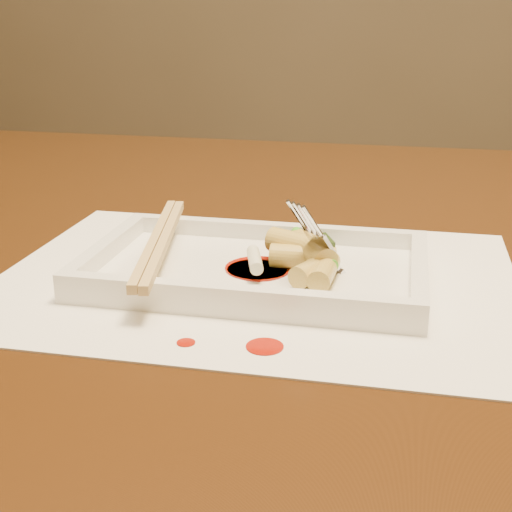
% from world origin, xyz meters
% --- Properties ---
extents(table, '(1.40, 0.90, 0.75)m').
position_xyz_m(table, '(0.00, 0.00, 0.65)').
color(table, black).
rests_on(table, ground).
extents(placemat, '(0.40, 0.30, 0.00)m').
position_xyz_m(placemat, '(0.09, -0.12, 0.75)').
color(placemat, white).
rests_on(placemat, table).
extents(sauce_splatter_a, '(0.02, 0.02, 0.00)m').
position_xyz_m(sauce_splatter_a, '(0.12, -0.24, 0.75)').
color(sauce_splatter_a, '#9C1204').
rests_on(sauce_splatter_a, placemat).
extents(sauce_splatter_b, '(0.01, 0.01, 0.00)m').
position_xyz_m(sauce_splatter_b, '(0.07, -0.24, 0.75)').
color(sauce_splatter_b, '#9C1204').
rests_on(sauce_splatter_b, placemat).
extents(plate_base, '(0.26, 0.16, 0.01)m').
position_xyz_m(plate_base, '(0.09, -0.12, 0.76)').
color(plate_base, white).
rests_on(plate_base, placemat).
extents(plate_rim_far, '(0.26, 0.01, 0.01)m').
position_xyz_m(plate_rim_far, '(0.09, -0.05, 0.77)').
color(plate_rim_far, white).
rests_on(plate_rim_far, plate_base).
extents(plate_rim_near, '(0.26, 0.01, 0.01)m').
position_xyz_m(plate_rim_near, '(0.09, -0.20, 0.77)').
color(plate_rim_near, white).
rests_on(plate_rim_near, plate_base).
extents(plate_rim_left, '(0.01, 0.14, 0.01)m').
position_xyz_m(plate_rim_left, '(-0.04, -0.12, 0.77)').
color(plate_rim_left, white).
rests_on(plate_rim_left, plate_base).
extents(plate_rim_right, '(0.01, 0.14, 0.01)m').
position_xyz_m(plate_rim_right, '(0.21, -0.12, 0.77)').
color(plate_rim_right, white).
rests_on(plate_rim_right, plate_base).
extents(veg_piece, '(0.05, 0.04, 0.01)m').
position_xyz_m(veg_piece, '(0.12, -0.08, 0.77)').
color(veg_piece, black).
rests_on(veg_piece, plate_base).
extents(scallion_white, '(0.02, 0.04, 0.01)m').
position_xyz_m(scallion_white, '(0.09, -0.14, 0.77)').
color(scallion_white, '#EAEACC').
rests_on(scallion_white, plate_base).
extents(scallion_green, '(0.05, 0.08, 0.01)m').
position_xyz_m(scallion_green, '(0.13, -0.10, 0.77)').
color(scallion_green, green).
rests_on(scallion_green, plate_base).
extents(chopstick_a, '(0.05, 0.21, 0.01)m').
position_xyz_m(chopstick_a, '(0.01, -0.12, 0.78)').
color(chopstick_a, tan).
rests_on(chopstick_a, plate_rim_near).
extents(chopstick_b, '(0.05, 0.21, 0.01)m').
position_xyz_m(chopstick_b, '(0.01, -0.12, 0.78)').
color(chopstick_b, tan).
rests_on(chopstick_b, plate_rim_near).
extents(fork, '(0.09, 0.10, 0.14)m').
position_xyz_m(fork, '(0.16, -0.11, 0.83)').
color(fork, silver).
rests_on(fork, plate_base).
extents(sauce_blob_0, '(0.05, 0.05, 0.00)m').
position_xyz_m(sauce_blob_0, '(0.09, -0.12, 0.76)').
color(sauce_blob_0, '#9C1204').
rests_on(sauce_blob_0, plate_base).
extents(sauce_blob_1, '(0.04, 0.04, 0.00)m').
position_xyz_m(sauce_blob_1, '(0.09, -0.13, 0.76)').
color(sauce_blob_1, '#9C1204').
rests_on(sauce_blob_1, plate_base).
extents(sauce_blob_2, '(0.04, 0.04, 0.00)m').
position_xyz_m(sauce_blob_2, '(0.09, -0.13, 0.76)').
color(sauce_blob_2, '#9C1204').
rests_on(sauce_blob_2, plate_base).
extents(rice_cake_0, '(0.03, 0.05, 0.02)m').
position_xyz_m(rice_cake_0, '(0.14, -0.12, 0.77)').
color(rice_cake_0, '#CABA5E').
rests_on(rice_cake_0, plate_base).
extents(rice_cake_1, '(0.05, 0.02, 0.02)m').
position_xyz_m(rice_cake_1, '(0.12, -0.12, 0.77)').
color(rice_cake_1, '#CABA5E').
rests_on(rice_cake_1, plate_base).
extents(rice_cake_2, '(0.05, 0.04, 0.02)m').
position_xyz_m(rice_cake_2, '(0.12, -0.11, 0.78)').
color(rice_cake_2, '#CABA5E').
rests_on(rice_cake_2, plate_base).
extents(rice_cake_3, '(0.03, 0.04, 0.02)m').
position_xyz_m(rice_cake_3, '(0.12, -0.10, 0.77)').
color(rice_cake_3, '#CABA5E').
rests_on(rice_cake_3, plate_base).
extents(rice_cake_4, '(0.03, 0.04, 0.02)m').
position_xyz_m(rice_cake_4, '(0.14, -0.15, 0.77)').
color(rice_cake_4, '#CABA5E').
rests_on(rice_cake_4, plate_base).
extents(rice_cake_5, '(0.04, 0.05, 0.02)m').
position_xyz_m(rice_cake_5, '(0.13, -0.12, 0.78)').
color(rice_cake_5, '#CABA5E').
rests_on(rice_cake_5, plate_base).
extents(rice_cake_6, '(0.02, 0.05, 0.02)m').
position_xyz_m(rice_cake_6, '(0.14, -0.15, 0.77)').
color(rice_cake_6, '#CABA5E').
rests_on(rice_cake_6, plate_base).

